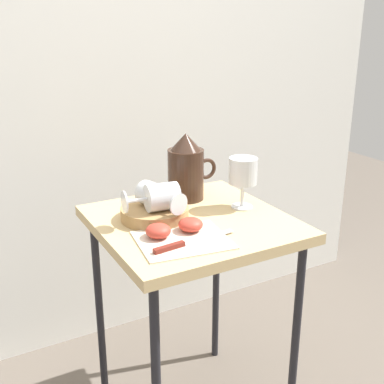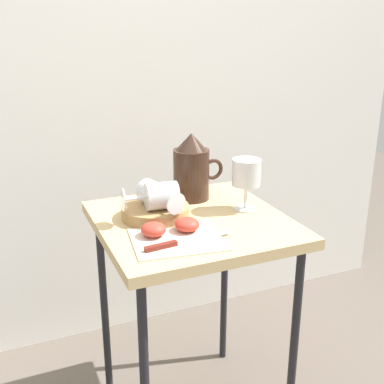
{
  "view_description": "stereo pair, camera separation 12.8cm",
  "coord_description": "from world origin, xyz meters",
  "px_view_note": "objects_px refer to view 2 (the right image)",
  "views": [
    {
      "loc": [
        -0.61,
        -1.12,
        1.21
      ],
      "look_at": [
        0.0,
        0.0,
        0.77
      ],
      "focal_mm": 45.74,
      "sensor_mm": 36.0,
      "label": 1
    },
    {
      "loc": [
        -0.5,
        -1.17,
        1.21
      ],
      "look_at": [
        0.0,
        0.0,
        0.77
      ],
      "focal_mm": 45.74,
      "sensor_mm": 36.0,
      "label": 2
    }
  ],
  "objects_px": {
    "wine_glass_tipped_near": "(160,196)",
    "knife": "(176,243)",
    "apple_half_right": "(187,224)",
    "wine_glass_upright": "(246,175)",
    "apple_half_left": "(153,229)",
    "table": "(192,241)",
    "pitcher": "(192,173)",
    "wine_glass_tipped_far": "(155,194)",
    "basket_tray": "(155,211)"
  },
  "relations": [
    {
      "from": "wine_glass_tipped_far",
      "to": "knife",
      "type": "xyz_separation_m",
      "value": [
        -0.02,
        -0.2,
        -0.06
      ]
    },
    {
      "from": "wine_glass_tipped_near",
      "to": "knife",
      "type": "distance_m",
      "value": 0.18
    },
    {
      "from": "apple_half_right",
      "to": "knife",
      "type": "xyz_separation_m",
      "value": [
        -0.06,
        -0.07,
        -0.01
      ]
    },
    {
      "from": "apple_half_left",
      "to": "wine_glass_upright",
      "type": "bearing_deg",
      "value": 14.65
    },
    {
      "from": "basket_tray",
      "to": "apple_half_right",
      "type": "bearing_deg",
      "value": -71.65
    },
    {
      "from": "pitcher",
      "to": "wine_glass_upright",
      "type": "height_order",
      "value": "pitcher"
    },
    {
      "from": "basket_tray",
      "to": "apple_half_left",
      "type": "bearing_deg",
      "value": -110.83
    },
    {
      "from": "table",
      "to": "pitcher",
      "type": "xyz_separation_m",
      "value": [
        0.07,
        0.16,
        0.15
      ]
    },
    {
      "from": "basket_tray",
      "to": "pitcher",
      "type": "relative_size",
      "value": 0.92
    },
    {
      "from": "wine_glass_tipped_far",
      "to": "apple_half_left",
      "type": "xyz_separation_m",
      "value": [
        -0.05,
        -0.13,
        -0.05
      ]
    },
    {
      "from": "wine_glass_upright",
      "to": "apple_half_left",
      "type": "height_order",
      "value": "wine_glass_upright"
    },
    {
      "from": "wine_glass_tipped_far",
      "to": "apple_half_right",
      "type": "relative_size",
      "value": 2.43
    },
    {
      "from": "table",
      "to": "apple_half_right",
      "type": "bearing_deg",
      "value": -120.93
    },
    {
      "from": "wine_glass_upright",
      "to": "wine_glass_tipped_far",
      "type": "bearing_deg",
      "value": 170.34
    },
    {
      "from": "table",
      "to": "knife",
      "type": "xyz_separation_m",
      "value": [
        -0.11,
        -0.15,
        0.08
      ]
    },
    {
      "from": "table",
      "to": "knife",
      "type": "distance_m",
      "value": 0.2
    },
    {
      "from": "apple_half_right",
      "to": "wine_glass_tipped_near",
      "type": "bearing_deg",
      "value": 110.61
    },
    {
      "from": "pitcher",
      "to": "wine_glass_tipped_far",
      "type": "xyz_separation_m",
      "value": [
        -0.16,
        -0.11,
        -0.01
      ]
    },
    {
      "from": "pitcher",
      "to": "wine_glass_tipped_far",
      "type": "height_order",
      "value": "pitcher"
    },
    {
      "from": "basket_tray",
      "to": "apple_half_left",
      "type": "relative_size",
      "value": 2.94
    },
    {
      "from": "wine_glass_upright",
      "to": "wine_glass_tipped_near",
      "type": "relative_size",
      "value": 0.97
    },
    {
      "from": "pitcher",
      "to": "basket_tray",
      "type": "bearing_deg",
      "value": -146.11
    },
    {
      "from": "basket_tray",
      "to": "knife",
      "type": "distance_m",
      "value": 0.2
    },
    {
      "from": "pitcher",
      "to": "apple_half_left",
      "type": "xyz_separation_m",
      "value": [
        -0.2,
        -0.23,
        -0.06
      ]
    },
    {
      "from": "table",
      "to": "pitcher",
      "type": "relative_size",
      "value": 3.3
    },
    {
      "from": "wine_glass_tipped_far",
      "to": "basket_tray",
      "type": "bearing_deg",
      "value": 145.79
    },
    {
      "from": "pitcher",
      "to": "apple_half_right",
      "type": "height_order",
      "value": "pitcher"
    },
    {
      "from": "apple_half_right",
      "to": "knife",
      "type": "bearing_deg",
      "value": -130.38
    },
    {
      "from": "wine_glass_tipped_far",
      "to": "knife",
      "type": "relative_size",
      "value": 0.66
    },
    {
      "from": "table",
      "to": "apple_half_left",
      "type": "relative_size",
      "value": 10.55
    },
    {
      "from": "wine_glass_tipped_near",
      "to": "wine_glass_upright",
      "type": "bearing_deg",
      "value": -3.51
    },
    {
      "from": "pitcher",
      "to": "apple_half_right",
      "type": "relative_size",
      "value": 3.2
    },
    {
      "from": "knife",
      "to": "apple_half_left",
      "type": "bearing_deg",
      "value": 113.85
    },
    {
      "from": "wine_glass_tipped_near",
      "to": "knife",
      "type": "relative_size",
      "value": 0.66
    },
    {
      "from": "table",
      "to": "wine_glass_upright",
      "type": "height_order",
      "value": "wine_glass_upright"
    },
    {
      "from": "apple_half_left",
      "to": "wine_glass_tipped_near",
      "type": "bearing_deg",
      "value": 61.16
    },
    {
      "from": "wine_glass_tipped_near",
      "to": "apple_half_left",
      "type": "distance_m",
      "value": 0.12
    },
    {
      "from": "basket_tray",
      "to": "pitcher",
      "type": "height_order",
      "value": "pitcher"
    },
    {
      "from": "table",
      "to": "apple_half_right",
      "type": "height_order",
      "value": "apple_half_right"
    },
    {
      "from": "table",
      "to": "wine_glass_tipped_far",
      "type": "distance_m",
      "value": 0.17
    },
    {
      "from": "wine_glass_tipped_near",
      "to": "apple_half_right",
      "type": "bearing_deg",
      "value": -69.39
    },
    {
      "from": "wine_glass_tipped_far",
      "to": "wine_glass_upright",
      "type": "bearing_deg",
      "value": -9.66
    },
    {
      "from": "table",
      "to": "apple_half_left",
      "type": "distance_m",
      "value": 0.18
    },
    {
      "from": "apple_half_left",
      "to": "wine_glass_tipped_far",
      "type": "bearing_deg",
      "value": 68.63
    },
    {
      "from": "wine_glass_upright",
      "to": "apple_half_left",
      "type": "relative_size",
      "value": 2.35
    },
    {
      "from": "apple_half_left",
      "to": "knife",
      "type": "distance_m",
      "value": 0.08
    },
    {
      "from": "wine_glass_tipped_near",
      "to": "apple_half_left",
      "type": "bearing_deg",
      "value": -118.84
    },
    {
      "from": "basket_tray",
      "to": "wine_glass_tipped_far",
      "type": "bearing_deg",
      "value": -34.21
    },
    {
      "from": "wine_glass_tipped_near",
      "to": "pitcher",
      "type": "bearing_deg",
      "value": 41.72
    },
    {
      "from": "basket_tray",
      "to": "wine_glass_tipped_far",
      "type": "distance_m",
      "value": 0.05
    }
  ]
}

